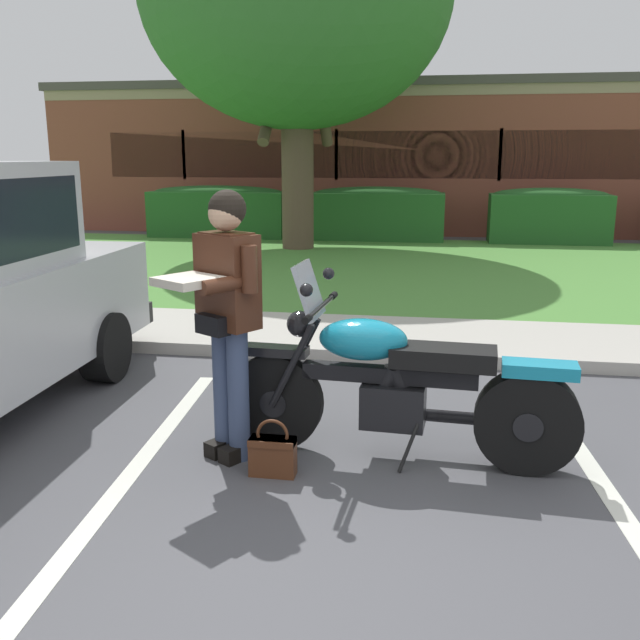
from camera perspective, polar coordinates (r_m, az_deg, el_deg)
The scene contains 13 objects.
ground_plane at distance 3.79m, azimuth 0.08°, elevation -16.88°, with size 140.00×140.00×0.00m, color #4C4C51.
curb_strip at distance 6.66m, azimuth 4.40°, elevation -2.87°, with size 60.00×0.20×0.12m, color #B7B2A8.
concrete_walk at distance 7.48m, azimuth 4.96°, elevation -1.24°, with size 60.00×1.50×0.08m, color #B7B2A8.
grass_lawn at distance 12.14m, azimuth 6.70°, elevation 4.25°, with size 60.00×8.02×0.06m, color #518E3D.
stall_stripe_0 at distance 4.30m, azimuth -16.45°, elevation -13.52°, with size 0.12×4.40×0.01m, color silver.
stall_stripe_1 at distance 4.07m, azimuth 24.45°, elevation -15.82°, with size 0.12×4.40×0.01m, color silver.
motorcycle at distance 4.44m, azimuth 7.31°, elevation -5.41°, with size 2.24×0.82×1.26m.
rider_person at distance 4.35m, azimuth -7.69°, elevation 1.26°, with size 0.60×0.67×1.70m.
handbag at distance 4.33m, azimuth -3.87°, elevation -10.72°, with size 0.28×0.13×0.36m.
hedge_left at distance 16.62m, azimuth -8.29°, elevation 8.76°, with size 3.18×0.90×1.24m.
hedge_center_left at distance 15.91m, azimuth 4.69°, elevation 8.66°, with size 2.96×0.90×1.24m.
hedge_center_right at distance 16.04m, azimuth 18.13°, elevation 8.09°, with size 2.52×0.90×1.24m.
brick_building at distance 21.87m, azimuth 13.40°, elevation 12.74°, with size 22.89×9.39×3.71m.
Camera 1 is at (0.52, -3.24, 1.90)m, focal length 39.33 mm.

